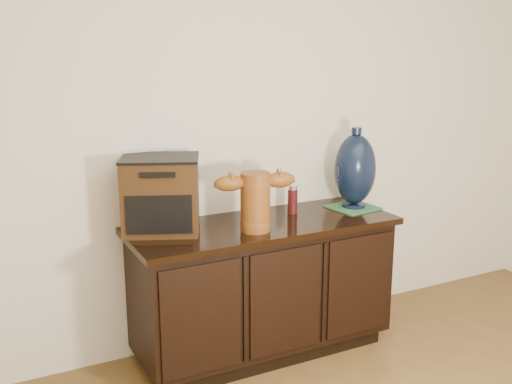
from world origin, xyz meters
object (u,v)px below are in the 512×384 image
terracotta_vessel (255,198)px  spray_can (293,200)px  sideboard (263,287)px  tv_radio (161,194)px  lamp_base (355,170)px

terracotta_vessel → spray_can: 0.40m
sideboard → terracotta_vessel: 0.56m
sideboard → tv_radio: 0.78m
terracotta_vessel → lamp_base: 0.73m
lamp_base → spray_can: (-0.38, 0.06, -0.15)m
tv_radio → spray_can: bearing=21.4°
sideboard → terracotta_vessel: terracotta_vessel is taller
tv_radio → spray_can: size_ratio=2.92×
lamp_base → spray_can: size_ratio=2.87×
terracotta_vessel → lamp_base: size_ratio=0.93×
spray_can → tv_radio: bearing=178.6°
sideboard → terracotta_vessel: (-0.10, -0.11, 0.54)m
sideboard → lamp_base: bearing=2.2°
terracotta_vessel → spray_can: (0.33, 0.19, -0.09)m
lamp_base → spray_can: 0.41m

